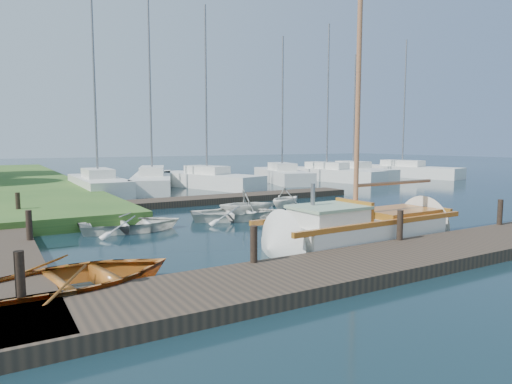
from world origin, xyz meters
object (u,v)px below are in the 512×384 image
tender_d (286,196)px  marina_boat_2 (207,179)px  marina_boat_4 (282,174)px  tender_b (247,201)px  marina_boat_5 (327,173)px  mooring_post_0 (20,275)px  marina_boat_6 (353,172)px  mooring_post_1 (254,244)px  marina_boat_7 (402,170)px  sailboat (364,231)px  tender_c (236,211)px  marina_boat_0 (98,183)px  tender_a (131,221)px  marina_boat_1 (152,180)px  mooring_post_4 (29,225)px  mooring_post_5 (18,204)px  dinghy (73,275)px  mooring_post_2 (400,225)px  mooring_post_3 (500,212)px

tender_d → marina_boat_2: (0.83, 10.21, 0.04)m
marina_boat_2 → marina_boat_4: (6.47, 1.01, -0.01)m
tender_b → marina_boat_5: bearing=-36.4°
tender_d → marina_boat_4: 13.39m
mooring_post_0 → marina_boat_6: bearing=37.6°
marina_boat_4 → marina_boat_5: (3.74, -0.53, 0.00)m
tender_d → marina_boat_5: bearing=-69.9°
mooring_post_1 → marina_boat_7: 31.61m
marina_boat_4 → marina_boat_7: marina_boat_7 is taller
sailboat → marina_boat_2: marina_boat_2 is taller
tender_c → marina_boat_0: size_ratio=0.30×
tender_d → marina_boat_5: (11.04, 10.70, 0.03)m
marina_boat_4 → marina_boat_5: 3.78m
mooring_post_0 → tender_a: (3.58, 6.38, -0.36)m
marina_boat_1 → tender_d: bearing=-147.6°
mooring_post_4 → tender_b: bearing=15.1°
mooring_post_5 → dinghy: (0.41, -9.41, -0.29)m
marina_boat_0 → marina_boat_2: size_ratio=1.00×
tender_b → marina_boat_4: marina_boat_4 is taller
sailboat → marina_boat_0: size_ratio=0.87×
mooring_post_2 → marina_boat_2: 18.59m
mooring_post_5 → marina_boat_7: bearing=16.4°
mooring_post_2 → marina_boat_7: (21.00, 18.69, -0.13)m
mooring_post_5 → sailboat: 12.16m
mooring_post_5 → marina_boat_6: bearing=20.5°
mooring_post_4 → marina_boat_6: 28.09m
mooring_post_1 → marina_boat_7: size_ratio=0.07×
marina_boat_2 → marina_boat_6: marina_boat_2 is taller
mooring_post_1 → marina_boat_5: bearing=47.3°
sailboat → dinghy: (-7.96, -0.61, 0.07)m
mooring_post_4 → marina_boat_2: marina_boat_2 is taller
mooring_post_2 → tender_c: mooring_post_2 is taller
marina_boat_0 → marina_boat_2: marina_boat_2 is taller
tender_a → marina_boat_1: size_ratio=0.28×
tender_b → tender_c: tender_b is taller
mooring_post_0 → tender_c: size_ratio=0.24×
tender_b → marina_boat_1: size_ratio=0.19×
mooring_post_3 → tender_c: size_ratio=0.24×
dinghy → marina_boat_2: 20.83m
marina_boat_4 → marina_boat_2: bearing=115.4°
marina_boat_1 → marina_boat_2: (3.30, -0.92, 0.01)m
mooring_post_5 → marina_boat_2: bearing=36.8°
mooring_post_3 → marina_boat_4: marina_boat_4 is taller
sailboat → tender_c: (-1.32, 5.37, 0.00)m
mooring_post_2 → marina_boat_6: marina_boat_6 is taller
mooring_post_4 → marina_boat_4: bearing=39.1°
mooring_post_4 → tender_c: 7.23m
dinghy → sailboat: bearing=-95.7°
mooring_post_5 → dinghy: 9.43m
tender_b → marina_boat_5: size_ratio=0.19×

